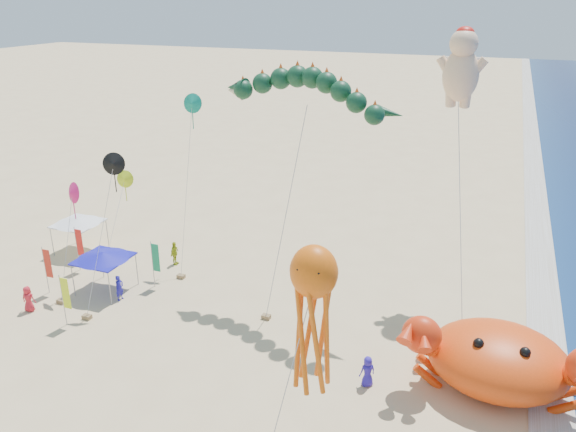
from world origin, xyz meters
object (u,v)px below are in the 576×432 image
(crab_inflatable, at_px, (498,359))
(dragon_kite, at_px, (305,96))
(cherub_kite, at_px, (462,66))
(octopus_kite, at_px, (313,308))
(canopy_blue, at_px, (103,256))
(canopy_white, at_px, (78,221))

(crab_inflatable, relative_size, dragon_kite, 0.65)
(crab_inflatable, distance_m, cherub_kite, 16.13)
(cherub_kite, distance_m, octopus_kite, 18.17)
(dragon_kite, bearing_deg, octopus_kite, -68.69)
(dragon_kite, height_order, cherub_kite, cherub_kite)
(cherub_kite, bearing_deg, octopus_kite, -101.17)
(crab_inflatable, xyz_separation_m, cherub_kite, (-3.88, 9.83, 12.19))
(crab_inflatable, bearing_deg, canopy_blue, 176.89)
(canopy_blue, bearing_deg, cherub_kite, 23.52)
(cherub_kite, xyz_separation_m, canopy_blue, (-19.66, -8.56, -11.46))
(octopus_kite, height_order, canopy_blue, octopus_kite)
(cherub_kite, xyz_separation_m, canopy_white, (-25.15, -4.41, -11.46))
(dragon_kite, bearing_deg, cherub_kite, 31.09)
(crab_inflatable, distance_m, octopus_kite, 10.75)
(dragon_kite, relative_size, canopy_white, 4.20)
(cherub_kite, relative_size, canopy_blue, 4.86)
(octopus_kite, bearing_deg, canopy_blue, 154.78)
(cherub_kite, distance_m, canopy_blue, 24.31)
(dragon_kite, distance_m, canopy_white, 20.08)
(crab_inflatable, height_order, canopy_blue, crab_inflatable)
(dragon_kite, height_order, octopus_kite, dragon_kite)
(octopus_kite, bearing_deg, crab_inflatable, 42.35)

